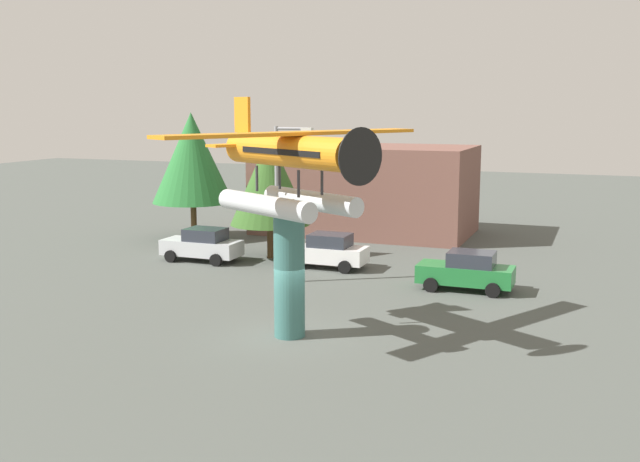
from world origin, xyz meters
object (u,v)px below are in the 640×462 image
object	(u,v)px
car_near_silver	(202,245)
tree_west	(192,158)
floatplane_monument	(291,165)
car_far_green	(467,271)
display_pedestal	(289,275)
storefront_building	(366,189)
streetlight_primary	(281,192)
tree_east	(270,180)
car_mid_white	(327,251)

from	to	relation	value
car_near_silver	tree_west	distance (m)	8.04
floatplane_monument	car_far_green	world-z (taller)	floatplane_monument
display_pedestal	storefront_building	world-z (taller)	storefront_building
display_pedestal	tree_west	distance (m)	21.00
car_far_green	streetlight_primary	world-z (taller)	streetlight_primary
car_far_green	tree_east	world-z (taller)	tree_east
streetlight_primary	storefront_building	bearing A→B (deg)	92.58
tree_west	tree_east	distance (m)	7.87
car_far_green	car_mid_white	bearing A→B (deg)	-15.55
car_far_green	tree_west	distance (m)	19.80
car_near_silver	car_mid_white	bearing A→B (deg)	-173.14
floatplane_monument	tree_west	size ratio (longest dim) A/B	1.24
car_mid_white	tree_west	bearing A→B (deg)	-24.77
streetlight_primary	storefront_building	world-z (taller)	streetlight_primary
streetlight_primary	tree_west	xyz separation A→B (m)	(-9.82, 8.69, 0.76)
display_pedestal	tree_west	world-z (taller)	tree_west
floatplane_monument	display_pedestal	bearing A→B (deg)	180.00
floatplane_monument	tree_east	bearing A→B (deg)	147.28
car_far_green	storefront_building	world-z (taller)	storefront_building
car_far_green	display_pedestal	bearing A→B (deg)	62.40
car_far_green	storefront_building	distance (m)	15.90
tree_west	display_pedestal	bearing A→B (deg)	-50.01
car_near_silver	storefront_building	world-z (taller)	storefront_building
storefront_building	tree_west	xyz separation A→B (m)	(-9.16, -6.05, 2.20)
floatplane_monument	car_mid_white	size ratio (longest dim) A/B	2.29
tree_west	streetlight_primary	bearing A→B (deg)	-41.50
car_mid_white	storefront_building	xyz separation A→B (m)	(-1.45, 10.95, 1.91)
floatplane_monument	storefront_building	bearing A→B (deg)	130.34
tree_west	tree_east	bearing A→B (deg)	-27.97
car_near_silver	tree_west	size ratio (longest dim) A/B	0.54
car_far_green	tree_east	distance (m)	12.10
floatplane_monument	car_mid_white	distance (m)	12.62
car_far_green	tree_east	size ratio (longest dim) A/B	0.64
tree_west	tree_east	xyz separation A→B (m)	(6.92, -3.67, -0.78)
streetlight_primary	tree_east	bearing A→B (deg)	120.08
car_near_silver	tree_west	bearing A→B (deg)	-55.59
tree_east	streetlight_primary	bearing A→B (deg)	-59.92
car_far_green	car_near_silver	bearing A→B (deg)	-5.12
tree_east	tree_west	bearing A→B (deg)	152.03
tree_west	tree_east	size ratio (longest dim) A/B	1.17
tree_west	tree_east	world-z (taller)	tree_west
storefront_building	car_mid_white	bearing A→B (deg)	-82.45
car_mid_white	tree_east	size ratio (longest dim) A/B	0.64
display_pedestal	tree_east	size ratio (longest dim) A/B	0.67
car_near_silver	car_far_green	world-z (taller)	same
car_mid_white	car_far_green	size ratio (longest dim) A/B	1.00
car_mid_white	car_far_green	distance (m)	7.74
floatplane_monument	car_near_silver	xyz separation A→B (m)	(-9.58, 10.31, -5.24)
car_mid_white	floatplane_monument	bearing A→B (deg)	104.53
tree_west	floatplane_monument	bearing A→B (deg)	-49.88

